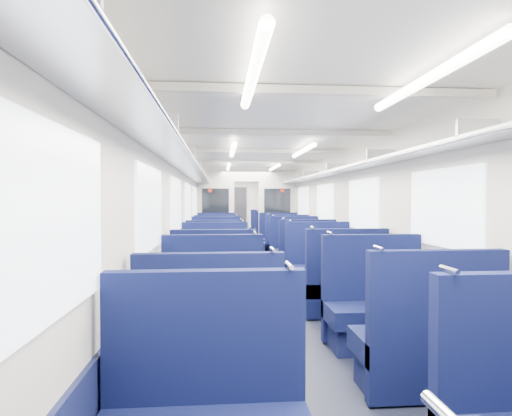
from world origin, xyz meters
TOP-DOWN VIEW (x-y plane):
  - floor at (0.00, 0.00)m, footprint 2.80×18.00m
  - ceiling at (0.00, 0.00)m, footprint 2.80×18.00m
  - wall_left at (-1.40, 0.00)m, footprint 0.02×18.00m
  - dado_left at (-1.39, 0.00)m, footprint 0.03×17.90m
  - wall_right at (1.40, 0.00)m, footprint 0.02×18.00m
  - dado_right at (1.39, 0.00)m, footprint 0.03×17.90m
  - wall_far at (0.00, 9.00)m, footprint 2.80×0.02m
  - luggage_rack_left at (-1.21, 0.00)m, footprint 0.36×17.40m
  - luggage_rack_right at (1.21, 0.00)m, footprint 0.36×17.40m
  - windows at (0.00, -0.46)m, footprint 2.78×15.60m
  - ceiling_fittings at (0.00, -0.26)m, footprint 2.70×16.06m
  - end_door at (0.00, 8.94)m, footprint 0.75×0.06m
  - bulkhead at (-0.00, 2.94)m, footprint 2.80×0.10m
  - seat_4 at (-0.83, -6.03)m, footprint 1.05×0.58m
  - seat_5 at (0.83, -6.00)m, footprint 1.05×0.58m
  - seat_6 at (-0.83, -4.81)m, footprint 1.05×0.58m
  - seat_7 at (0.83, -4.93)m, footprint 1.05×0.58m
  - seat_8 at (-0.83, -3.77)m, footprint 1.05×0.58m
  - seat_9 at (0.83, -3.79)m, footprint 1.05×0.58m
  - seat_10 at (-0.83, -2.44)m, footprint 1.05×0.58m
  - seat_11 at (0.83, -2.45)m, footprint 1.05×0.58m
  - seat_12 at (-0.83, -1.48)m, footprint 1.05×0.58m
  - seat_13 at (0.83, -1.37)m, footprint 1.05×0.58m
  - seat_14 at (-0.83, -0.13)m, footprint 1.05×0.58m
  - seat_15 at (0.83, -0.23)m, footprint 1.05×0.58m
  - seat_16 at (-0.83, 0.96)m, footprint 1.05×0.58m
  - seat_17 at (0.83, 0.95)m, footprint 1.05×0.58m
  - seat_18 at (-0.83, 2.19)m, footprint 1.05×0.58m
  - seat_19 at (0.83, 2.19)m, footprint 1.05×0.58m
  - seat_20 at (-0.83, 4.11)m, footprint 1.05×0.58m
  - seat_21 at (0.83, 4.02)m, footprint 1.05×0.58m
  - seat_22 at (-0.83, 5.34)m, footprint 1.05×0.58m
  - seat_23 at (0.83, 5.34)m, footprint 1.05×0.58m

SIDE VIEW (x-z plane):
  - floor at x=0.00m, z-range -0.01..0.01m
  - dado_left at x=-1.39m, z-range 0.00..0.70m
  - dado_right at x=1.39m, z-range 0.00..0.70m
  - seat_4 at x=-0.83m, z-range -0.22..0.94m
  - seat_5 at x=0.83m, z-range -0.22..0.94m
  - seat_6 at x=-0.83m, z-range -0.22..0.94m
  - seat_7 at x=0.83m, z-range -0.22..0.94m
  - seat_8 at x=-0.83m, z-range -0.22..0.94m
  - seat_9 at x=0.83m, z-range -0.22..0.94m
  - seat_10 at x=-0.83m, z-range -0.22..0.94m
  - seat_11 at x=0.83m, z-range -0.22..0.94m
  - seat_12 at x=-0.83m, z-range -0.22..0.94m
  - seat_13 at x=0.83m, z-range -0.22..0.94m
  - seat_14 at x=-0.83m, z-range -0.22..0.94m
  - seat_15 at x=0.83m, z-range -0.22..0.94m
  - seat_16 at x=-0.83m, z-range -0.22..0.94m
  - seat_17 at x=0.83m, z-range -0.22..0.94m
  - seat_18 at x=-0.83m, z-range -0.22..0.94m
  - seat_19 at x=0.83m, z-range -0.22..0.94m
  - seat_20 at x=-0.83m, z-range -0.22..0.94m
  - seat_21 at x=0.83m, z-range -0.22..0.94m
  - seat_22 at x=-0.83m, z-range -0.22..0.94m
  - seat_23 at x=0.83m, z-range -0.22..0.94m
  - end_door at x=0.00m, z-range 0.00..2.00m
  - wall_left at x=-1.40m, z-range 0.00..2.35m
  - wall_right at x=1.40m, z-range 0.00..2.35m
  - wall_far at x=0.00m, z-range 0.00..2.35m
  - bulkhead at x=0.00m, z-range 0.06..2.41m
  - windows at x=0.00m, z-range 1.04..1.79m
  - luggage_rack_left at x=-1.21m, z-range 1.88..2.06m
  - luggage_rack_right at x=1.21m, z-range 1.88..2.06m
  - ceiling_fittings at x=0.00m, z-range 2.23..2.35m
  - ceiling at x=0.00m, z-range 2.35..2.35m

